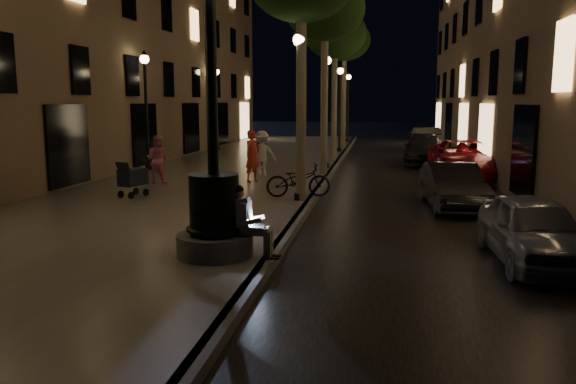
% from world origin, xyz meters
% --- Properties ---
extents(ground, '(120.00, 120.00, 0.00)m').
position_xyz_m(ground, '(0.00, 15.00, 0.00)').
color(ground, black).
rests_on(ground, ground).
extents(cobble_lane, '(6.00, 45.00, 0.02)m').
position_xyz_m(cobble_lane, '(3.00, 15.00, 0.01)').
color(cobble_lane, black).
rests_on(cobble_lane, ground).
extents(promenade, '(8.00, 45.00, 0.20)m').
position_xyz_m(promenade, '(-4.00, 15.00, 0.10)').
color(promenade, slate).
rests_on(promenade, ground).
extents(curb_strip, '(0.25, 45.00, 0.20)m').
position_xyz_m(curb_strip, '(0.00, 15.00, 0.10)').
color(curb_strip, '#59595B').
rests_on(curb_strip, ground).
extents(building_left, '(8.00, 36.00, 15.00)m').
position_xyz_m(building_left, '(-12.00, 18.00, 7.50)').
color(building_left, '#79664B').
rests_on(building_left, ground).
extents(fountain_lamppost, '(1.40, 1.40, 5.21)m').
position_xyz_m(fountain_lamppost, '(-1.00, 2.00, 1.21)').
color(fountain_lamppost, '#59595B').
rests_on(fountain_lamppost, promenade).
extents(seated_man_laptop, '(0.94, 0.32, 1.32)m').
position_xyz_m(seated_man_laptop, '(-0.39, 2.00, 0.90)').
color(seated_man_laptop, gray).
rests_on(seated_man_laptop, promenade).
extents(tree_second, '(3.00, 3.00, 7.40)m').
position_xyz_m(tree_second, '(-0.20, 14.00, 6.33)').
color(tree_second, '#6B604C').
rests_on(tree_second, promenade).
extents(tree_third, '(3.00, 3.00, 7.20)m').
position_xyz_m(tree_third, '(-0.30, 20.00, 6.14)').
color(tree_third, '#6B604C').
rests_on(tree_third, promenade).
extents(tree_far, '(3.00, 3.00, 7.50)m').
position_xyz_m(tree_far, '(-0.22, 26.00, 6.43)').
color(tree_far, '#6B604C').
rests_on(tree_far, promenade).
extents(lamp_curb_a, '(0.36, 0.36, 4.81)m').
position_xyz_m(lamp_curb_a, '(-0.30, 8.00, 3.24)').
color(lamp_curb_a, black).
rests_on(lamp_curb_a, promenade).
extents(lamp_curb_b, '(0.36, 0.36, 4.81)m').
position_xyz_m(lamp_curb_b, '(-0.30, 16.00, 3.24)').
color(lamp_curb_b, black).
rests_on(lamp_curb_b, promenade).
extents(lamp_curb_c, '(0.36, 0.36, 4.81)m').
position_xyz_m(lamp_curb_c, '(-0.30, 24.00, 3.24)').
color(lamp_curb_c, black).
rests_on(lamp_curb_c, promenade).
extents(lamp_curb_d, '(0.36, 0.36, 4.81)m').
position_xyz_m(lamp_curb_d, '(-0.30, 32.00, 3.24)').
color(lamp_curb_d, black).
rests_on(lamp_curb_d, promenade).
extents(lamp_left_b, '(0.36, 0.36, 4.81)m').
position_xyz_m(lamp_left_b, '(-7.40, 14.00, 3.24)').
color(lamp_left_b, black).
rests_on(lamp_left_b, promenade).
extents(lamp_left_c, '(0.36, 0.36, 4.81)m').
position_xyz_m(lamp_left_c, '(-7.40, 24.00, 3.24)').
color(lamp_left_c, black).
rests_on(lamp_left_c, promenade).
extents(stroller, '(0.70, 1.16, 1.17)m').
position_xyz_m(stroller, '(-5.21, 7.72, 0.79)').
color(stroller, black).
rests_on(stroller, promenade).
extents(car_front, '(1.65, 3.77, 1.27)m').
position_xyz_m(car_front, '(4.80, 3.12, 0.63)').
color(car_front, '#929499').
rests_on(car_front, ground).
extents(car_second, '(1.64, 3.95, 1.27)m').
position_xyz_m(car_second, '(4.00, 8.45, 0.64)').
color(car_second, black).
rests_on(car_second, ground).
extents(car_third, '(2.47, 5.35, 1.49)m').
position_xyz_m(car_third, '(5.20, 15.03, 0.74)').
color(car_third, maroon).
rests_on(car_third, ground).
extents(car_rear, '(2.22, 4.89, 1.39)m').
position_xyz_m(car_rear, '(4.10, 20.07, 0.69)').
color(car_rear, '#28292D').
rests_on(car_rear, ground).
extents(car_fifth, '(1.70, 4.37, 1.42)m').
position_xyz_m(car_fifth, '(4.76, 27.12, 0.71)').
color(car_fifth, '#AAA9A4').
rests_on(car_fifth, ground).
extents(pedestrian_red, '(0.72, 0.79, 1.82)m').
position_xyz_m(pedestrian_red, '(-2.42, 11.37, 1.11)').
color(pedestrian_red, red).
rests_on(pedestrian_red, promenade).
extents(pedestrian_pink, '(0.85, 0.69, 1.65)m').
position_xyz_m(pedestrian_pink, '(-5.58, 10.55, 1.02)').
color(pedestrian_pink, pink).
rests_on(pedestrian_pink, promenade).
extents(pedestrian_white, '(1.23, 0.91, 1.70)m').
position_xyz_m(pedestrian_white, '(-2.42, 12.92, 1.05)').
color(pedestrian_white, silver).
rests_on(pedestrian_white, promenade).
extents(pedestrian_blue, '(0.70, 1.03, 1.62)m').
position_xyz_m(pedestrian_blue, '(-3.26, 16.47, 1.01)').
color(pedestrian_blue, '#292E97').
rests_on(pedestrian_blue, promenade).
extents(bicycle, '(2.00, 1.14, 0.99)m').
position_xyz_m(bicycle, '(-0.40, 8.53, 0.70)').
color(bicycle, black).
rests_on(bicycle, promenade).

